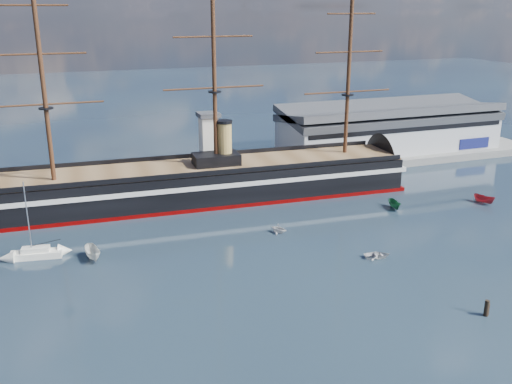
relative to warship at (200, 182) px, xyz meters
name	(u,v)px	position (x,y,z in m)	size (l,w,h in m)	color
ground	(241,229)	(2.74, -20.00, -4.04)	(600.00, 600.00, 0.00)	#182231
quay	(233,175)	(12.74, 16.00, -4.04)	(180.00, 18.00, 2.00)	slate
warehouse	(389,128)	(60.74, 20.00, 3.95)	(63.00, 21.00, 11.60)	#B7BABC
quay_tower	(209,142)	(5.74, 13.00, 5.72)	(5.00, 5.00, 15.00)	silver
warship	(200,182)	(0.00, 0.00, 0.00)	(113.25, 20.46, 53.94)	black
sailboat	(36,253)	(-34.44, -20.25, -3.17)	(8.85, 3.81, 13.70)	white
motorboat_a	(94,260)	(-25.32, -24.47, -4.04)	(6.81, 2.50, 2.72)	silver
motorboat_c	(394,209)	(37.16, -20.06, -4.04)	(5.57, 2.04, 2.23)	#1E5634
motorboat_d	(279,233)	(8.89, -24.16, -4.04)	(5.41, 2.34, 1.98)	silver
motorboat_e	(377,258)	(20.52, -40.36, -4.04)	(2.78, 1.11, 1.30)	silver
motorboat_f	(484,203)	(57.55, -23.68, -4.04)	(5.70, 2.09, 2.28)	#A02831
piling_near_right	(485,316)	(24.42, -62.32, -4.04)	(0.64, 0.64, 3.07)	black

